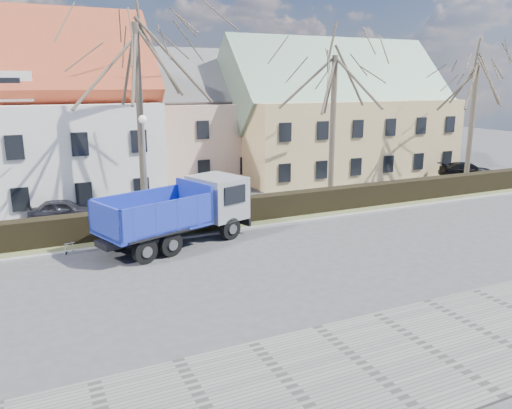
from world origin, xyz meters
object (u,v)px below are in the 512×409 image
dump_truck (171,214)px  parked_car_a (64,210)px  streetlight (146,173)px  cart_frame (66,249)px  parked_car_b (467,170)px

dump_truck → parked_car_a: (-4.22, 6.59, -0.89)m
streetlight → cart_frame: size_ratio=9.21×
streetlight → parked_car_b: bearing=6.9°
streetlight → cart_frame: 5.64m
streetlight → dump_truck: bearing=-83.8°
streetlight → parked_car_a: 5.61m
dump_truck → parked_car_b: 26.53m
cart_frame → parked_car_a: (0.40, 5.86, 0.33)m
dump_truck → parked_car_b: dump_truck is taller
dump_truck → parked_car_a: size_ratio=2.07×
dump_truck → streetlight: bearing=77.2°
parked_car_b → streetlight: bearing=117.2°
dump_truck → parked_car_b: bearing=-5.0°
cart_frame → parked_car_a: 5.89m
cart_frame → parked_car_a: parked_car_a is taller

